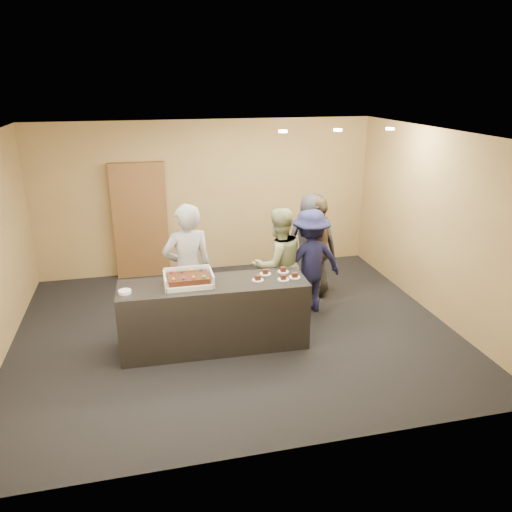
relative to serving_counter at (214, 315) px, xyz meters
name	(u,v)px	position (x,y,z in m)	size (l,w,h in m)	color
room	(234,238)	(0.34, 0.38, 0.90)	(6.04, 6.00, 2.70)	black
serving_counter	(214,315)	(0.00, 0.00, 0.00)	(2.40, 0.70, 0.90)	black
storage_cabinet	(140,221)	(-0.85, 2.79, 0.56)	(0.92, 0.15, 2.03)	brown
cake_box	(189,281)	(-0.31, 0.02, 0.49)	(0.60, 0.42, 0.18)	white
sheet_cake	(188,278)	(-0.31, 0.00, 0.55)	(0.51, 0.35, 0.11)	#36160C
plate_stack	(125,292)	(-1.09, -0.07, 0.47)	(0.15, 0.15, 0.04)	white
slice_a	(258,279)	(0.57, -0.05, 0.47)	(0.15, 0.15, 0.07)	white
slice_b	(265,272)	(0.72, 0.14, 0.47)	(0.15, 0.15, 0.07)	white
slice_c	(283,278)	(0.90, -0.10, 0.47)	(0.15, 0.15, 0.07)	white
slice_d	(283,270)	(0.97, 0.16, 0.47)	(0.15, 0.15, 0.07)	white
slice_e	(295,276)	(1.06, -0.07, 0.47)	(0.15, 0.15, 0.07)	white
person_server_grey	(188,271)	(-0.27, 0.45, 0.47)	(0.67, 0.44, 1.84)	gray
person_sage_man	(278,264)	(1.04, 0.63, 0.38)	(0.81, 0.63, 1.66)	#96A073
person_navy_man	(310,261)	(1.56, 0.75, 0.34)	(1.02, 0.59, 1.58)	#171840
person_brown_extra	(318,247)	(1.86, 1.23, 0.38)	(0.97, 0.40, 1.65)	brown
person_dark_suit	(311,245)	(1.78, 1.34, 0.39)	(0.82, 0.53, 1.67)	#242328
ceiling_spotlights	(338,130)	(1.94, 0.88, 2.22)	(1.72, 0.12, 0.03)	#FFEAC6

